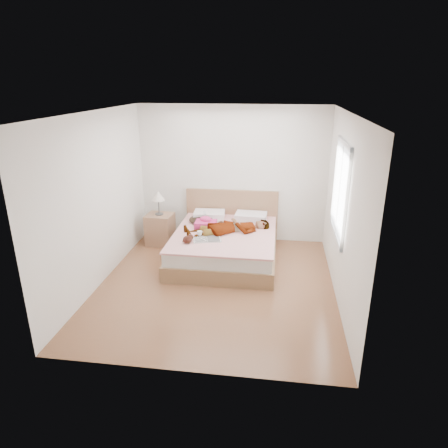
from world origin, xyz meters
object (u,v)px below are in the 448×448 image
coffee_mug (200,234)px  bed (225,243)px  magazine (207,239)px  plush_toy (188,239)px  phone (205,213)px  woman (229,225)px  towel (206,223)px  nightstand (160,227)px

coffee_mug → bed: bearing=39.5°
magazine → plush_toy: 0.33m
phone → magazine: bearing=-100.6°
plush_toy → magazine: bearing=31.8°
phone → bed: bed is taller
woman → towel: 0.45m
bed → woman: bearing=-6.0°
bed → coffee_mug: (-0.39, -0.33, 0.28)m
nightstand → plush_toy: bearing=-53.3°
magazine → coffee_mug: (-0.15, 0.13, 0.04)m
bed → coffee_mug: bed is taller
magazine → woman: bearing=55.9°
towel → phone: bearing=104.1°
towel → plush_toy: (-0.16, -0.74, -0.01)m
coffee_mug → nightstand: (-0.94, 0.77, -0.21)m
plush_toy → nightstand: 1.36m
woman → coffee_mug: size_ratio=12.24×
towel → coffee_mug: (-0.02, -0.44, -0.03)m
magazine → plush_toy: plush_toy is taller
woman → plush_toy: (-0.59, -0.63, -0.04)m
woman → magazine: woman is taller
towel → plush_toy: bearing=-101.9°
plush_toy → nightstand: (-0.80, 1.08, -0.23)m
bed → towel: size_ratio=5.47×
towel → coffee_mug: 0.44m
woman → nightstand: bearing=-131.5°
bed → magazine: (-0.25, -0.46, 0.24)m
plush_toy → coffee_mug: bearing=66.5°
phone → magazine: (0.19, -0.85, -0.17)m
phone → magazine: 0.89m
woman → phone: woman is taller
bed → plush_toy: size_ratio=8.54×
magazine → coffee_mug: coffee_mug is taller
towel → magazine: size_ratio=0.73×
phone → plush_toy: (-0.09, -1.03, -0.11)m
bed → coffee_mug: size_ratio=16.42×
towel → magazine: 0.59m
woman → bed: 0.35m
plush_toy → towel: bearing=78.1°
bed → coffee_mug: 0.58m
woman → plush_toy: woman is taller
magazine → towel: bearing=102.2°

